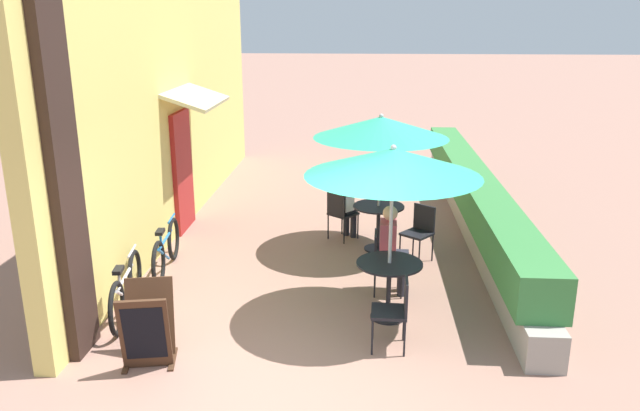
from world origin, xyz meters
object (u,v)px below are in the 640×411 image
Objects in this scene: patio_umbrella_mid at (381,127)px; bicycle_second at (166,250)px; patio_umbrella_near at (393,162)px; patio_table_mid at (378,217)px; cafe_chair_mid_right at (420,229)px; menu_board at (148,326)px; cafe_chair_near_left at (383,257)px; seated_patron_mid_left at (345,200)px; bicycle_leaning at (126,289)px; seated_patron_near_left at (392,246)px; cafe_chair_mid_left at (340,211)px; patio_table_near at (389,277)px; cafe_chair_near_right at (396,307)px.

patio_umbrella_mid is 1.31× the size of bicycle_second.
patio_umbrella_near reaches higher than patio_table_mid.
cafe_chair_mid_right is 4.56m from menu_board.
seated_patron_mid_left reaches higher than cafe_chair_near_left.
cafe_chair_near_left is 3.39m from bicycle_leaning.
menu_board is at bearing -76.76° from seated_patron_mid_left.
menu_board is at bearing -51.82° from seated_patron_near_left.
bicycle_second is at bearing -159.84° from patio_umbrella_mid.
cafe_chair_mid_right is at bearing -33.24° from patio_umbrella_mid.
seated_patron_near_left is 1.41× the size of menu_board.
cafe_chair_mid_left is 0.20m from seated_patron_mid_left.
bicycle_second is at bearing 158.73° from patio_table_near.
patio_table_near is at bearing -26.69° from bicycle_second.
bicycle_leaning is at bearing -92.24° from cafe_chair_mid_left.
menu_board reaches higher than bicycle_leaning.
patio_table_mid is 4.12m from bicycle_leaning.
cafe_chair_near_left is at bearing 103.32° from cafe_chair_mid_right.
seated_patron_mid_left is 0.74× the size of bicycle_leaning.
menu_board is (-2.65, -1.24, -1.58)m from patio_umbrella_near.
patio_table_mid is 0.48× the size of bicycle_second.
cafe_chair_mid_left is (-0.71, 2.83, -0.04)m from patio_table_near.
menu_board reaches higher than patio_table_mid.
menu_board is at bearing -50.61° from cafe_chair_near_left.
patio_table_near is 0.76m from cafe_chair_near_right.
patio_umbrella_near is 1.53m from seated_patron_near_left.
patio_table_near is at bearing 5.81° from cafe_chair_near_left.
bicycle_second is (-3.18, 0.50, -0.17)m from cafe_chair_near_left.
cafe_chair_mid_right is at bearing 5.68° from bicycle_second.
patio_table_mid is 0.66× the size of seated_patron_mid_left.
cafe_chair_near_right is at bearing -36.92° from bicycle_second.
patio_table_near is 0.37× the size of patio_umbrella_near.
seated_patron_mid_left is at bearing -160.06° from seated_patron_near_left.
menu_board is at bearing -154.93° from patio_umbrella_near.
cafe_chair_near_left reaches higher than bicycle_leaning.
cafe_chair_near_left is at bearing -33.22° from cafe_chair_mid_left.
cafe_chair_near_left and cafe_chair_mid_left have the same top height.
patio_umbrella_near is 1.31× the size of bicycle_second.
cafe_chair_near_left is 0.20m from seated_patron_near_left.
cafe_chair_near_right is (0.05, -0.75, -1.50)m from patio_umbrella_near.
bicycle_leaning is at bearing -92.18° from seated_patron_mid_left.
cafe_chair_mid_right reaches higher than bicycle_second.
patio_table_near is 0.66× the size of seated_patron_mid_left.
patio_table_mid is 3.36m from bicycle_second.
seated_patron_mid_left is 4.62m from menu_board.
patio_umbrella_near and patio_umbrella_mid have the same top height.
seated_patron_mid_left is at bearing 138.25° from patio_table_mid.
patio_umbrella_mid reaches higher than seated_patron_near_left.
bicycle_second is (-3.78, -0.74, -0.17)m from cafe_chair_mid_right.
seated_patron_mid_left is 1.41× the size of menu_board.
patio_table_near is 0.49× the size of bicycle_leaning.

